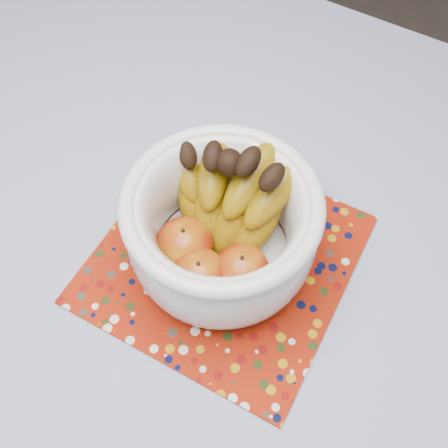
# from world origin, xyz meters

# --- Properties ---
(table) EXTENTS (1.20, 1.20, 0.75)m
(table) POSITION_xyz_m (0.00, 0.00, 0.67)
(table) COLOR brown
(table) RESTS_ON ground
(tablecloth) EXTENTS (1.32, 1.32, 0.01)m
(tablecloth) POSITION_xyz_m (0.00, 0.00, 0.76)
(tablecloth) COLOR slate
(tablecloth) RESTS_ON table
(placemat) EXTENTS (0.36, 0.36, 0.00)m
(placemat) POSITION_xyz_m (0.05, 0.04, 0.76)
(placemat) COLOR maroon
(placemat) RESTS_ON tablecloth
(fruit_bowl) EXTENTS (0.28, 0.25, 0.19)m
(fruit_bowl) POSITION_xyz_m (0.04, 0.05, 0.85)
(fruit_bowl) COLOR silver
(fruit_bowl) RESTS_ON placemat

